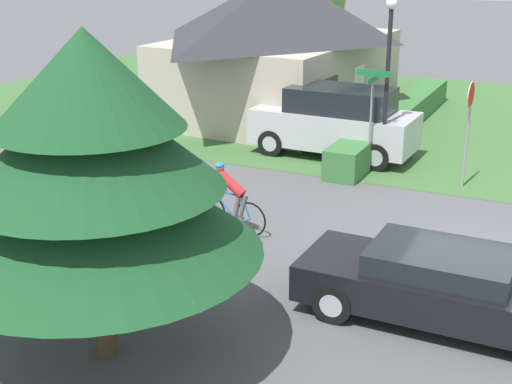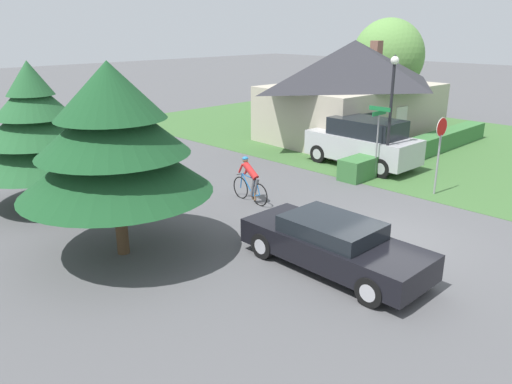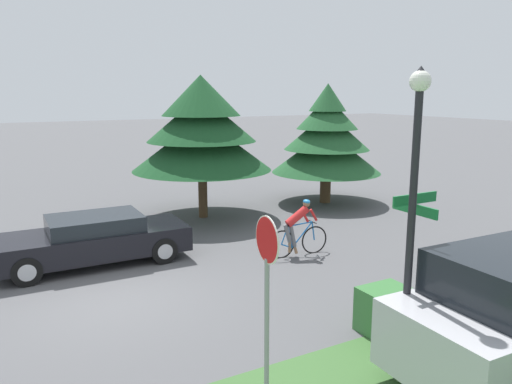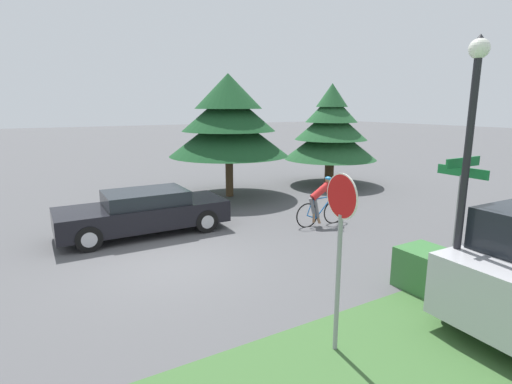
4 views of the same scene
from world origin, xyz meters
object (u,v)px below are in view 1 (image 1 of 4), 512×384
(sedan_left_lane, at_px, (443,286))
(stop_sign, at_px, (469,115))
(cottage_house, at_px, (280,42))
(cyclist, at_px, (230,200))
(parked_suv_right, at_px, (336,122))
(conifer_tall_near, at_px, (92,161))
(street_name_sign, at_px, (372,103))
(street_lamp, at_px, (388,62))

(sedan_left_lane, xyz_separation_m, stop_sign, (7.16, 0.93, 1.26))
(cottage_house, height_order, stop_sign, cottage_house)
(cyclist, distance_m, stop_sign, 6.65)
(parked_suv_right, bearing_deg, conifer_tall_near, 94.03)
(street_name_sign, relative_size, conifer_tall_near, 0.57)
(street_lamp, bearing_deg, conifer_tall_near, 173.51)
(street_name_sign, bearing_deg, cyclist, 164.76)
(cottage_house, relative_size, street_lamp, 2.10)
(cottage_house, height_order, cyclist, cottage_house)
(cottage_house, relative_size, parked_suv_right, 2.07)
(cottage_house, relative_size, cyclist, 5.52)
(cyclist, relative_size, street_name_sign, 0.64)
(street_lamp, bearing_deg, street_name_sign, 128.38)
(street_lamp, relative_size, street_name_sign, 1.68)
(sedan_left_lane, height_order, parked_suv_right, parked_suv_right)
(parked_suv_right, bearing_deg, street_lamp, 152.50)
(conifer_tall_near, bearing_deg, cottage_house, 14.51)
(street_lamp, bearing_deg, stop_sign, -100.11)
(street_lamp, distance_m, street_name_sign, 1.15)
(cottage_house, relative_size, sedan_left_lane, 2.07)
(cottage_house, distance_m, sedan_left_lane, 15.51)
(street_lamp, bearing_deg, parked_suv_right, 60.83)
(street_name_sign, xyz_separation_m, conifer_tall_near, (-10.47, 0.91, 1.13))
(street_lamp, height_order, conifer_tall_near, conifer_tall_near)
(cottage_house, distance_m, stop_sign, 9.49)
(sedan_left_lane, distance_m, street_lamp, 8.52)
(parked_suv_right, height_order, stop_sign, stop_sign)
(cottage_house, distance_m, cyclist, 11.58)
(sedan_left_lane, height_order, street_name_sign, street_name_sign)
(parked_suv_right, bearing_deg, street_name_sign, 140.86)
(cottage_house, height_order, sedan_left_lane, cottage_house)
(stop_sign, relative_size, conifer_tall_near, 0.56)
(cyclist, bearing_deg, conifer_tall_near, 100.64)
(cottage_house, distance_m, street_name_sign, 7.50)
(street_name_sign, bearing_deg, conifer_tall_near, 175.05)
(sedan_left_lane, bearing_deg, conifer_tall_near, 36.78)
(street_name_sign, bearing_deg, sedan_left_lane, -154.62)
(conifer_tall_near, bearing_deg, street_name_sign, -4.95)
(sedan_left_lane, xyz_separation_m, street_name_sign, (7.31, 3.47, 1.29))
(parked_suv_right, relative_size, stop_sign, 1.75)
(cottage_house, distance_m, street_lamp, 7.53)
(cyclist, height_order, conifer_tall_near, conifer_tall_near)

